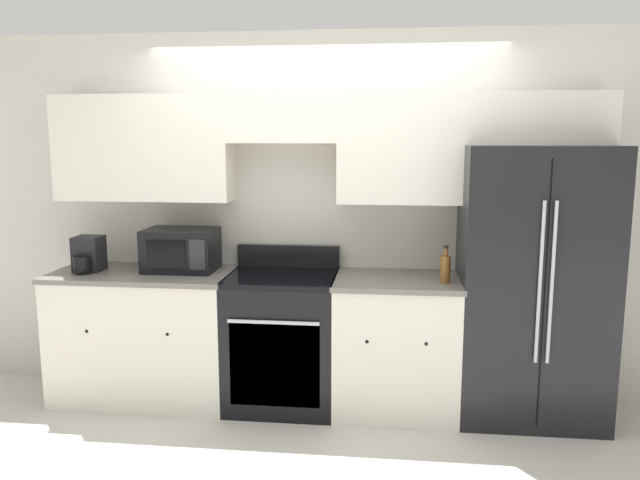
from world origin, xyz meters
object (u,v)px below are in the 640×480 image
Objects in this scene: oven_range at (282,340)px; microwave at (181,250)px; bottle at (445,268)px; refrigerator at (530,282)px.

oven_range is 2.21× the size of microwave.
bottle reaches higher than oven_range.
bottle is at bearing -4.84° from oven_range.
refrigerator reaches higher than oven_range.
microwave is 1.84m from bottle.
refrigerator is 3.67× the size of microwave.
oven_range is at bearing -177.28° from refrigerator.
refrigerator reaches higher than bottle.
microwave is at bearing 174.90° from bottle.
oven_range is at bearing 175.16° from bottle.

